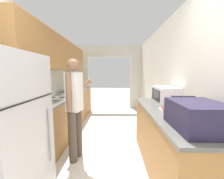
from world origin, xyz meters
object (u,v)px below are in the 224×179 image
(range_oven, at_px, (61,115))
(person, at_px, (75,107))
(suitcase, at_px, (197,115))
(microwave, at_px, (165,95))
(book_stack, at_px, (169,110))

(range_oven, distance_m, person, 1.12)
(person, height_order, suitcase, person)
(range_oven, height_order, suitcase, suitcase)
(microwave, height_order, book_stack, microwave)
(book_stack, bearing_deg, suitcase, -86.26)
(person, bearing_deg, book_stack, -88.60)
(microwave, xyz_separation_m, book_stack, (-0.15, -0.56, -0.12))
(suitcase, distance_m, microwave, 1.12)
(person, xyz_separation_m, microwave, (1.52, 0.22, 0.17))
(person, relative_size, book_stack, 5.55)
(suitcase, relative_size, book_stack, 1.88)
(person, distance_m, microwave, 1.55)
(range_oven, height_order, microwave, microwave)
(range_oven, relative_size, microwave, 2.01)
(person, height_order, book_stack, person)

